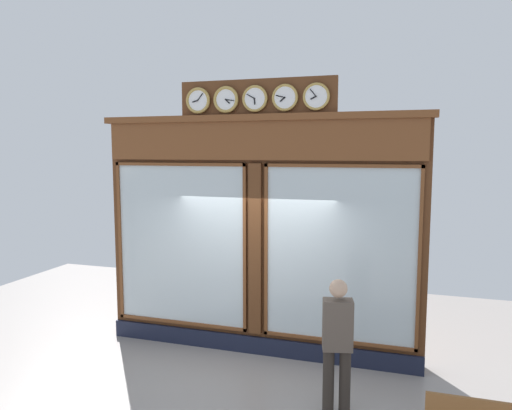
{
  "coord_description": "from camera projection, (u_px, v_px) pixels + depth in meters",
  "views": [
    {
      "loc": [
        -2.2,
        7.0,
        3.22
      ],
      "look_at": [
        0.0,
        0.0,
        2.39
      ],
      "focal_mm": 33.52,
      "sensor_mm": 36.0,
      "label": 1
    }
  ],
  "objects": [
    {
      "name": "pedestrian",
      "position": [
        337.0,
        340.0,
        5.8
      ],
      "size": [
        0.4,
        0.29,
        1.69
      ],
      "color": "#312A24",
      "rests_on": "ground_plane"
    },
    {
      "name": "shop_facade",
      "position": [
        258.0,
        233.0,
        7.55
      ],
      "size": [
        5.2,
        0.42,
        4.3
      ],
      "color": "#5B3319",
      "rests_on": "ground_plane"
    }
  ]
}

